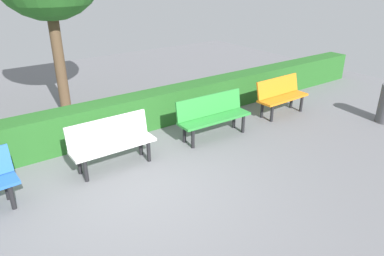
{
  "coord_description": "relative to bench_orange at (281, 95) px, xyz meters",
  "views": [
    {
      "loc": [
        2.13,
        4.49,
        3.19
      ],
      "look_at": [
        -1.35,
        -0.35,
        0.55
      ],
      "focal_mm": 33.68,
      "sensor_mm": 36.0,
      "label": 1
    }
  ],
  "objects": [
    {
      "name": "bench_green",
      "position": [
        2.1,
        0.05,
        0.01
      ],
      "size": [
        1.6,
        0.5,
        0.86
      ],
      "rotation": [
        0.0,
        0.0,
        -0.03
      ],
      "color": "#2D8C38",
      "rests_on": "ground_plane"
    },
    {
      "name": "ground_plane",
      "position": [
        4.29,
        0.84,
        -0.48
      ],
      "size": [
        18.41,
        18.41,
        0.0
      ],
      "primitive_type": "plane",
      "color": "slate"
    },
    {
      "name": "bench_orange",
      "position": [
        0.0,
        0.0,
        0.0
      ],
      "size": [
        1.37,
        0.5,
        0.86
      ],
      "rotation": [
        0.0,
        0.0,
        0.02
      ],
      "color": "orange",
      "rests_on": "ground_plane"
    },
    {
      "name": "hedge_row",
      "position": [
        3.27,
        -1.16,
        -0.1
      ],
      "size": [
        14.41,
        0.53,
        0.76
      ],
      "primitive_type": "cube",
      "color": "#266023",
      "rests_on": "ground_plane"
    },
    {
      "name": "bench_white",
      "position": [
        4.29,
        -0.0,
        0.0
      ],
      "size": [
        1.47,
        0.45,
        0.86
      ],
      "rotation": [
        0.0,
        0.0,
        -0.0
      ],
      "color": "white",
      "rests_on": "ground_plane"
    }
  ]
}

